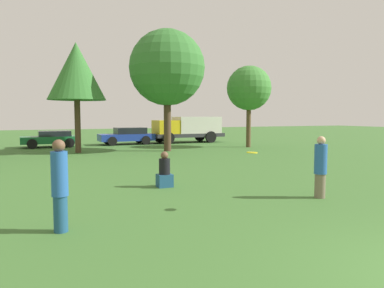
# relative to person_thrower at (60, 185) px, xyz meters

# --- Properties ---
(person_thrower) EXTENTS (0.31, 0.31, 1.77)m
(person_thrower) POSITION_rel_person_thrower_xyz_m (0.00, 0.00, 0.00)
(person_thrower) COLOR navy
(person_thrower) RESTS_ON ground
(person_catcher) EXTENTS (0.33, 0.33, 1.67)m
(person_catcher) POSITION_rel_person_thrower_xyz_m (6.61, 0.19, -0.07)
(person_catcher) COLOR #726651
(person_catcher) RESTS_ON ground
(frisbee) EXTENTS (0.26, 0.26, 0.03)m
(frisbee) POSITION_rel_person_thrower_xyz_m (4.20, -0.15, 0.45)
(frisbee) COLOR yellow
(bystander_sitting) EXTENTS (0.46, 0.39, 1.11)m
(bystander_sitting) POSITION_rel_person_thrower_xyz_m (3.28, 3.30, -0.45)
(bystander_sitting) COLOR navy
(bystander_sitting) RESTS_ON ground
(tree_1) EXTENTS (3.40, 3.40, 6.55)m
(tree_1) POSITION_rel_person_thrower_xyz_m (2.05, 15.31, 3.91)
(tree_1) COLOR #473323
(tree_1) RESTS_ON ground
(tree_2) EXTENTS (4.70, 4.70, 7.55)m
(tree_2) POSITION_rel_person_thrower_xyz_m (7.33, 14.09, 4.26)
(tree_2) COLOR #473323
(tree_2) RESTS_ON ground
(tree_3) EXTENTS (3.12, 3.12, 5.72)m
(tree_3) POSITION_rel_person_thrower_xyz_m (13.57, 14.46, 3.23)
(tree_3) COLOR brown
(tree_3) RESTS_ON ground
(parked_car_green) EXTENTS (3.92, 2.04, 1.15)m
(parked_car_green) POSITION_rel_person_thrower_xyz_m (0.77, 20.14, -0.28)
(parked_car_green) COLOR #196633
(parked_car_green) RESTS_ON ground
(parked_car_blue) EXTENTS (4.21, 2.04, 1.31)m
(parked_car_blue) POSITION_rel_person_thrower_xyz_m (6.32, 20.38, -0.22)
(parked_car_blue) COLOR #1E389E
(parked_car_blue) RESTS_ON ground
(delivery_truck_yellow) EXTENTS (6.05, 2.37, 2.14)m
(delivery_truck_yellow) POSITION_rel_person_thrower_xyz_m (11.43, 20.30, 0.31)
(delivery_truck_yellow) COLOR #2D2D33
(delivery_truck_yellow) RESTS_ON ground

